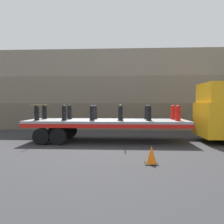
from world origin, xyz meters
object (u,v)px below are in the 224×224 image
(flatbed_trailer, at_px, (96,124))
(fire_hydrant_black_far_1, at_px, (69,112))
(fire_hydrant_black_near_4, at_px, (149,113))
(fire_hydrant_black_far_2, at_px, (95,112))
(fire_hydrant_black_far_3, at_px, (121,112))
(fire_hydrant_red_far_5, at_px, (173,112))
(fire_hydrant_black_near_0, at_px, (37,113))
(traffic_cone, at_px, (151,155))
(fire_hydrant_black_far_0, at_px, (44,112))
(fire_hydrant_red_near_5, at_px, (178,113))
(fire_hydrant_black_near_1, at_px, (64,113))
(fire_hydrant_black_near_2, at_px, (92,113))
(fire_hydrant_black_near_3, at_px, (120,113))
(fire_hydrant_black_far_4, at_px, (147,112))

(flatbed_trailer, distance_m, fire_hydrant_black_far_1, 1.82)
(fire_hydrant_black_near_4, bearing_deg, fire_hydrant_black_far_2, 159.21)
(fire_hydrant_black_far_1, height_order, fire_hydrant_black_far_3, same)
(fire_hydrant_red_far_5, bearing_deg, fire_hydrant_black_near_0, -171.36)
(fire_hydrant_black_far_3, distance_m, traffic_cone, 5.30)
(flatbed_trailer, distance_m, fire_hydrant_black_far_0, 3.22)
(fire_hydrant_black_far_0, xyz_separation_m, fire_hydrant_red_near_5, (7.45, -1.13, 0.00))
(fire_hydrant_black_near_1, height_order, fire_hydrant_black_near_4, same)
(fire_hydrant_black_near_2, bearing_deg, fire_hydrant_black_far_3, 37.21)
(fire_hydrant_black_near_1, relative_size, fire_hydrant_black_near_4, 1.00)
(fire_hydrant_black_far_0, bearing_deg, fire_hydrant_black_near_3, -14.20)
(fire_hydrant_black_near_1, xyz_separation_m, fire_hydrant_black_far_1, (0.00, 1.13, 0.00))
(fire_hydrant_black_far_0, distance_m, fire_hydrant_black_near_4, 6.07)
(fire_hydrant_black_near_3, height_order, traffic_cone, fire_hydrant_black_near_3)
(fire_hydrant_black_near_0, relative_size, fire_hydrant_black_near_1, 1.00)
(fire_hydrant_black_near_2, height_order, fire_hydrant_black_near_4, same)
(fire_hydrant_black_near_4, bearing_deg, fire_hydrant_red_far_5, 37.21)
(fire_hydrant_black_far_1, xyz_separation_m, fire_hydrant_black_near_3, (2.98, -1.13, 0.00))
(fire_hydrant_black_near_0, height_order, fire_hydrant_black_far_4, same)
(fire_hydrant_black_far_1, distance_m, fire_hydrant_black_near_3, 3.19)
(fire_hydrant_black_near_4, height_order, fire_hydrant_red_far_5, same)
(fire_hydrant_black_near_1, height_order, fire_hydrant_black_far_1, same)
(fire_hydrant_black_near_0, distance_m, fire_hydrant_black_near_3, 4.47)
(flatbed_trailer, distance_m, fire_hydrant_black_near_0, 3.22)
(fire_hydrant_black_far_1, distance_m, fire_hydrant_black_far_2, 1.49)
(fire_hydrant_black_far_2, bearing_deg, fire_hydrant_black_far_0, 180.00)
(flatbed_trailer, relative_size, fire_hydrant_red_far_5, 10.56)
(fire_hydrant_black_near_2, distance_m, fire_hydrant_black_far_3, 1.87)
(fire_hydrant_black_far_3, bearing_deg, fire_hydrant_black_near_3, -90.00)
(fire_hydrant_black_near_0, height_order, fire_hydrant_red_near_5, same)
(fire_hydrant_black_near_2, distance_m, fire_hydrant_black_near_3, 1.49)
(fire_hydrant_black_near_3, bearing_deg, fire_hydrant_black_near_1, 180.00)
(fire_hydrant_black_near_0, xyz_separation_m, traffic_cone, (5.61, -3.88, -1.28))
(fire_hydrant_black_far_2, bearing_deg, fire_hydrant_black_near_4, -20.79)
(fire_hydrant_red_near_5, height_order, traffic_cone, fire_hydrant_red_near_5)
(fire_hydrant_black_near_1, bearing_deg, fire_hydrant_black_far_0, 142.79)
(fire_hydrant_black_near_2, distance_m, traffic_cone, 4.86)
(fire_hydrant_black_far_0, height_order, fire_hydrant_black_near_1, same)
(fire_hydrant_black_far_3, distance_m, fire_hydrant_black_far_4, 1.49)
(fire_hydrant_black_near_2, bearing_deg, fire_hydrant_black_far_4, 20.79)
(fire_hydrant_black_near_0, relative_size, fire_hydrant_black_far_3, 1.00)
(fire_hydrant_black_far_2, xyz_separation_m, fire_hydrant_red_far_5, (4.47, 0.00, 0.00))
(fire_hydrant_black_near_0, bearing_deg, fire_hydrant_black_far_0, 90.00)
(traffic_cone, bearing_deg, fire_hydrant_black_near_0, 145.34)
(fire_hydrant_black_far_0, relative_size, fire_hydrant_black_far_1, 1.00)
(fire_hydrant_black_near_1, distance_m, fire_hydrant_red_far_5, 6.07)
(fire_hydrant_black_near_1, relative_size, fire_hydrant_black_far_2, 1.00)
(fire_hydrant_black_far_1, height_order, fire_hydrant_black_far_4, same)
(fire_hydrant_red_far_5, bearing_deg, fire_hydrant_black_near_2, -165.80)
(fire_hydrant_black_far_4, relative_size, traffic_cone, 1.29)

